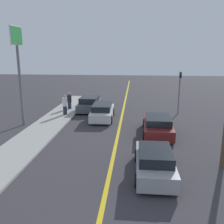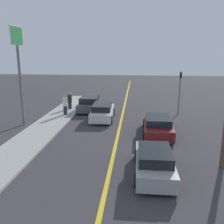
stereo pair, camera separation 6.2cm
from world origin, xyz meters
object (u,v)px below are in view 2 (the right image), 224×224
(pedestrian_mid_group, at_px, (65,105))
(traffic_light, at_px, (180,88))
(car_ahead_center, at_px, (158,125))
(car_parked_left_lot, at_px, (90,104))
(car_near_right_lane, at_px, (154,162))
(pedestrian_far_standing, at_px, (70,101))
(roadside_sign, at_px, (18,53))
(car_far_distant, at_px, (103,112))

(pedestrian_mid_group, height_order, traffic_light, traffic_light)
(car_ahead_center, height_order, traffic_light, traffic_light)
(car_parked_left_lot, xyz_separation_m, traffic_light, (8.40, -0.67, 1.74))
(car_near_right_lane, bearing_deg, pedestrian_mid_group, 124.65)
(car_ahead_center, height_order, pedestrian_mid_group, pedestrian_mid_group)
(pedestrian_mid_group, bearing_deg, car_near_right_lane, -55.22)
(pedestrian_far_standing, height_order, roadside_sign, roadside_sign)
(pedestrian_mid_group, bearing_deg, traffic_light, 8.98)
(car_far_distant, xyz_separation_m, car_parked_left_lot, (-1.64, 3.05, 0.01))
(car_ahead_center, height_order, car_parked_left_lot, car_parked_left_lot)
(car_near_right_lane, distance_m, car_parked_left_lot, 13.74)
(car_ahead_center, bearing_deg, pedestrian_mid_group, 152.19)
(car_parked_left_lot, bearing_deg, pedestrian_mid_group, -127.71)
(pedestrian_far_standing, bearing_deg, traffic_light, -4.20)
(car_parked_left_lot, xyz_separation_m, pedestrian_mid_group, (-1.84, -2.28, 0.37))
(car_near_right_lane, height_order, pedestrian_far_standing, pedestrian_far_standing)
(car_near_right_lane, distance_m, car_ahead_center, 6.02)
(car_parked_left_lot, bearing_deg, roadside_sign, -127.82)
(car_ahead_center, bearing_deg, roadside_sign, 174.20)
(car_far_distant, height_order, roadside_sign, roadside_sign)
(car_ahead_center, relative_size, pedestrian_far_standing, 2.88)
(car_near_right_lane, height_order, roadside_sign, roadside_sign)
(car_parked_left_lot, relative_size, traffic_light, 1.10)
(car_near_right_lane, xyz_separation_m, car_far_distant, (-3.73, 9.61, 0.03))
(car_parked_left_lot, height_order, roadside_sign, roadside_sign)
(roadside_sign, bearing_deg, car_near_right_lane, -36.91)
(car_near_right_lane, distance_m, car_far_distant, 10.31)
(traffic_light, bearing_deg, pedestrian_mid_group, -171.02)
(car_far_distant, height_order, car_parked_left_lot, car_parked_left_lot)
(car_ahead_center, xyz_separation_m, pedestrian_far_standing, (-8.07, 6.77, 0.29))
(car_parked_left_lot, xyz_separation_m, roadside_sign, (-4.34, -5.37, 4.84))
(pedestrian_mid_group, distance_m, traffic_light, 10.45)
(car_ahead_center, distance_m, pedestrian_far_standing, 10.54)
(car_near_right_lane, distance_m, traffic_light, 12.49)
(car_parked_left_lot, distance_m, pedestrian_mid_group, 2.96)
(traffic_light, bearing_deg, car_parked_left_lot, 175.47)
(pedestrian_far_standing, bearing_deg, car_near_right_lane, -59.81)
(car_far_distant, xyz_separation_m, traffic_light, (6.76, 2.38, 1.75))
(pedestrian_far_standing, distance_m, traffic_light, 10.59)
(car_near_right_lane, relative_size, car_ahead_center, 0.90)
(car_far_distant, xyz_separation_m, roadside_sign, (-5.98, -2.32, 4.86))
(car_ahead_center, height_order, car_far_distant, car_far_distant)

